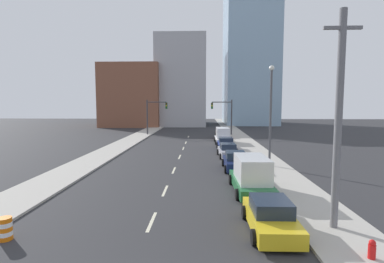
{
  "coord_description": "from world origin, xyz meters",
  "views": [
    {
      "loc": [
        2.43,
        -6.54,
        5.66
      ],
      "look_at": [
        1.12,
        29.58,
        2.2
      ],
      "focal_mm": 28.0,
      "sensor_mm": 36.0,
      "label": 1
    }
  ],
  "objects_px": {
    "street_lamp": "(271,109)",
    "sedan_navy": "(235,161)",
    "traffic_signal_right": "(226,113)",
    "fire_hydrant": "(372,251)",
    "box_truck_green": "(251,176)",
    "utility_pole_right_near": "(338,120)",
    "box_truck_white": "(223,136)",
    "sedan_yellow": "(271,216)",
    "sedan_red": "(222,134)",
    "traffic_barrel": "(5,229)",
    "traffic_signal_left": "(153,113)",
    "sedan_blue": "(226,144)",
    "sedan_silver": "(228,151)"
  },
  "relations": [
    {
      "from": "fire_hydrant",
      "to": "traffic_signal_left",
      "type": "bearing_deg",
      "value": 109.49
    },
    {
      "from": "box_truck_green",
      "to": "box_truck_white",
      "type": "distance_m",
      "value": 23.31
    },
    {
      "from": "sedan_red",
      "to": "box_truck_green",
      "type": "bearing_deg",
      "value": -89.13
    },
    {
      "from": "sedan_red",
      "to": "traffic_signal_left",
      "type": "bearing_deg",
      "value": 162.84
    },
    {
      "from": "utility_pole_right_near",
      "to": "sedan_navy",
      "type": "height_order",
      "value": "utility_pole_right_near"
    },
    {
      "from": "utility_pole_right_near",
      "to": "street_lamp",
      "type": "bearing_deg",
      "value": 89.83
    },
    {
      "from": "traffic_barrel",
      "to": "sedan_yellow",
      "type": "relative_size",
      "value": 0.21
    },
    {
      "from": "street_lamp",
      "to": "sedan_red",
      "type": "relative_size",
      "value": 2.03
    },
    {
      "from": "fire_hydrant",
      "to": "sedan_red",
      "type": "relative_size",
      "value": 0.19
    },
    {
      "from": "traffic_signal_left",
      "to": "traffic_signal_right",
      "type": "bearing_deg",
      "value": 0.0
    },
    {
      "from": "traffic_signal_right",
      "to": "box_truck_green",
      "type": "bearing_deg",
      "value": -91.51
    },
    {
      "from": "fire_hydrant",
      "to": "box_truck_white",
      "type": "distance_m",
      "value": 31.78
    },
    {
      "from": "fire_hydrant",
      "to": "box_truck_white",
      "type": "relative_size",
      "value": 0.15
    },
    {
      "from": "utility_pole_right_near",
      "to": "street_lamp",
      "type": "relative_size",
      "value": 1.08
    },
    {
      "from": "sedan_blue",
      "to": "box_truck_white",
      "type": "distance_m",
      "value": 5.8
    },
    {
      "from": "traffic_barrel",
      "to": "fire_hydrant",
      "type": "bearing_deg",
      "value": -4.99
    },
    {
      "from": "sedan_blue",
      "to": "sedan_red",
      "type": "xyz_separation_m",
      "value": [
        0.28,
        12.12,
        -0.0
      ]
    },
    {
      "from": "street_lamp",
      "to": "fire_hydrant",
      "type": "bearing_deg",
      "value": -89.54
    },
    {
      "from": "traffic_signal_right",
      "to": "fire_hydrant",
      "type": "bearing_deg",
      "value": -87.19
    },
    {
      "from": "utility_pole_right_near",
      "to": "fire_hydrant",
      "type": "xyz_separation_m",
      "value": [
        0.17,
        -2.73,
        -4.51
      ]
    },
    {
      "from": "box_truck_white",
      "to": "traffic_barrel",
      "type": "bearing_deg",
      "value": -110.68
    },
    {
      "from": "traffic_signal_right",
      "to": "sedan_silver",
      "type": "bearing_deg",
      "value": -93.64
    },
    {
      "from": "utility_pole_right_near",
      "to": "fire_hydrant",
      "type": "relative_size",
      "value": 11.47
    },
    {
      "from": "traffic_barrel",
      "to": "box_truck_white",
      "type": "distance_m",
      "value": 32.29
    },
    {
      "from": "fire_hydrant",
      "to": "sedan_yellow",
      "type": "distance_m",
      "value": 3.94
    },
    {
      "from": "traffic_signal_right",
      "to": "fire_hydrant",
      "type": "xyz_separation_m",
      "value": [
        2.05,
        -41.79,
        -3.56
      ]
    },
    {
      "from": "utility_pole_right_near",
      "to": "traffic_barrel",
      "type": "distance_m",
      "value": 14.79
    },
    {
      "from": "box_truck_green",
      "to": "sedan_silver",
      "type": "height_order",
      "value": "box_truck_green"
    },
    {
      "from": "traffic_signal_left",
      "to": "fire_hydrant",
      "type": "xyz_separation_m",
      "value": [
        14.79,
        -41.79,
        -3.56
      ]
    },
    {
      "from": "sedan_yellow",
      "to": "sedan_red",
      "type": "height_order",
      "value": "sedan_red"
    },
    {
      "from": "street_lamp",
      "to": "sedan_yellow",
      "type": "xyz_separation_m",
      "value": [
        -2.89,
        -13.39,
        -4.45
      ]
    },
    {
      "from": "box_truck_green",
      "to": "box_truck_white",
      "type": "height_order",
      "value": "box_truck_green"
    },
    {
      "from": "sedan_navy",
      "to": "sedan_blue",
      "type": "height_order",
      "value": "sedan_navy"
    },
    {
      "from": "traffic_signal_left",
      "to": "fire_hydrant",
      "type": "relative_size",
      "value": 7.41
    },
    {
      "from": "traffic_signal_right",
      "to": "box_truck_green",
      "type": "height_order",
      "value": "traffic_signal_right"
    },
    {
      "from": "street_lamp",
      "to": "traffic_signal_left",
      "type": "bearing_deg",
      "value": 119.52
    },
    {
      "from": "street_lamp",
      "to": "sedan_yellow",
      "type": "relative_size",
      "value": 2.0
    },
    {
      "from": "traffic_signal_left",
      "to": "sedan_red",
      "type": "distance_m",
      "value": 12.88
    },
    {
      "from": "street_lamp",
      "to": "sedan_red",
      "type": "distance_m",
      "value": 22.66
    },
    {
      "from": "sedan_navy",
      "to": "sedan_red",
      "type": "height_order",
      "value": "sedan_navy"
    },
    {
      "from": "sedan_yellow",
      "to": "box_truck_green",
      "type": "xyz_separation_m",
      "value": [
        0.08,
        5.79,
        0.41
      ]
    },
    {
      "from": "box_truck_green",
      "to": "sedan_blue",
      "type": "distance_m",
      "value": 17.52
    },
    {
      "from": "traffic_signal_right",
      "to": "sedan_navy",
      "type": "relative_size",
      "value": 1.4
    },
    {
      "from": "street_lamp",
      "to": "sedan_navy",
      "type": "relative_size",
      "value": 2.01
    },
    {
      "from": "box_truck_green",
      "to": "street_lamp",
      "type": "bearing_deg",
      "value": 68.27
    },
    {
      "from": "sedan_red",
      "to": "sedan_navy",
      "type": "bearing_deg",
      "value": -89.88
    },
    {
      "from": "traffic_barrel",
      "to": "sedan_navy",
      "type": "relative_size",
      "value": 0.21
    },
    {
      "from": "street_lamp",
      "to": "sedan_silver",
      "type": "height_order",
      "value": "street_lamp"
    },
    {
      "from": "fire_hydrant",
      "to": "box_truck_green",
      "type": "relative_size",
      "value": 0.15
    },
    {
      "from": "utility_pole_right_near",
      "to": "box_truck_green",
      "type": "bearing_deg",
      "value": 116.38
    }
  ]
}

